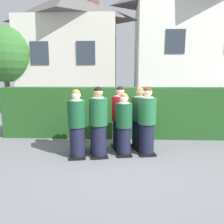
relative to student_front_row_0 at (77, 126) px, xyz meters
The scene contains 13 objects.
ground_plane 1.14m from the student_front_row_0, ahead, with size 60.00×60.00×0.00m, color slate.
student_front_row_0 is the anchor object (origin of this frame).
student_front_row_1 0.51m from the student_front_row_0, ahead, with size 0.49×0.56×1.70m.
student_front_row_2 1.13m from the student_front_row_0, ahead, with size 0.42×0.49×1.54m.
student_front_row_3 1.70m from the student_front_row_0, ahead, with size 0.47×0.57×1.69m.
student_rear_row_0 0.41m from the student_front_row_0, 101.66° to the left, with size 0.47×0.54×1.57m.
student_rear_row_1 0.70m from the student_front_row_0, 53.01° to the left, with size 0.45×0.52×1.61m.
student_in_red_blazer 1.22m from the student_front_row_0, 33.58° to the left, with size 0.51×0.57×1.68m.
student_rear_row_3 1.71m from the student_front_row_0, 26.38° to the left, with size 0.48×0.55×1.65m.
hedge 2.03m from the student_front_row_0, 66.25° to the left, with size 7.00×0.70×1.59m.
school_building_main 9.47m from the student_front_row_0, 56.43° to the left, with size 6.48×3.90×7.55m.
school_building_annex 7.91m from the student_front_row_0, 103.74° to the left, with size 5.32×3.53×6.41m.
oak_tree_left 7.84m from the student_front_row_0, 129.28° to the left, with size 2.75×2.75×4.39m.
Camera 1 is at (0.22, -5.01, 1.93)m, focal length 34.20 mm.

